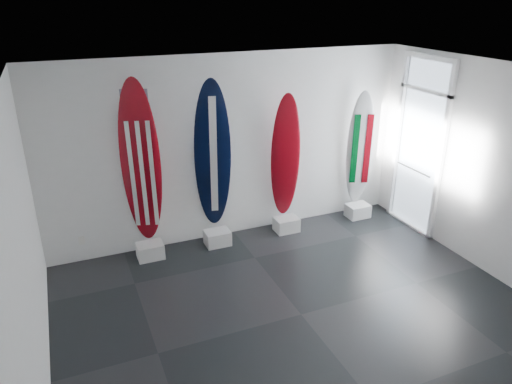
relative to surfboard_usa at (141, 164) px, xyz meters
name	(u,v)px	position (x,y,z in m)	size (l,w,h in m)	color
floor	(301,314)	(1.49, -2.28, -1.51)	(6.00, 6.00, 0.00)	black
ceiling	(312,78)	(1.49, -2.28, 1.49)	(6.00, 6.00, 0.00)	white
wall_back	(232,149)	(1.49, 0.22, -0.01)	(6.00, 6.00, 0.00)	silver
wall_front	(470,342)	(1.49, -4.78, -0.01)	(6.00, 6.00, 0.00)	silver
wall_left	(24,260)	(-1.51, -2.28, -0.01)	(5.00, 5.00, 0.00)	silver
wall_right	(497,173)	(4.49, -2.28, -0.01)	(5.00, 5.00, 0.00)	silver
display_block_usa	(150,251)	(0.00, -0.10, -1.39)	(0.40, 0.30, 0.24)	silver
surfboard_usa	(141,164)	(0.00, 0.00, 0.00)	(0.58, 0.08, 2.55)	maroon
display_block_navy	(217,238)	(1.10, -0.10, -1.39)	(0.40, 0.30, 0.24)	silver
surfboard_navy	(213,157)	(1.10, 0.00, -0.04)	(0.57, 0.08, 2.51)	black
display_block_swiss	(286,224)	(2.35, -0.10, -1.39)	(0.40, 0.30, 0.24)	silver
surfboard_swiss	(285,157)	(2.35, 0.00, -0.20)	(0.49, 0.08, 2.16)	maroon
display_block_italy	(358,211)	(3.80, -0.10, -1.39)	(0.40, 0.30, 0.24)	silver
surfboard_italy	(360,149)	(3.80, 0.00, -0.24)	(0.47, 0.08, 2.07)	silver
wall_outlet	(82,241)	(-0.96, 0.20, -1.16)	(0.09, 0.02, 0.13)	silver
glass_door	(419,148)	(4.46, -0.73, -0.09)	(0.12, 1.16, 2.85)	white
balcony	(470,187)	(5.79, -0.73, -1.01)	(2.80, 2.20, 1.20)	slate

